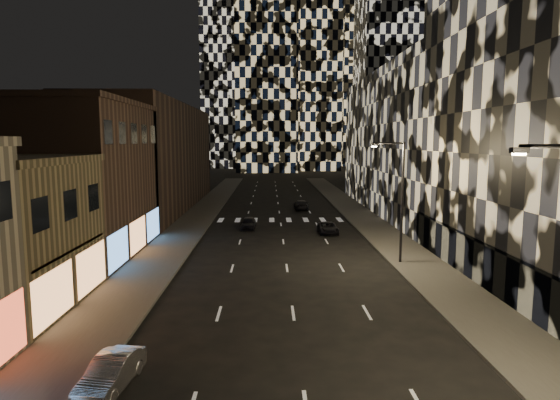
{
  "coord_description": "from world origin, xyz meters",
  "views": [
    {
      "loc": [
        -1.25,
        -4.21,
        9.21
      ],
      "look_at": [
        -0.68,
        21.18,
        6.0
      ],
      "focal_mm": 30.0,
      "sensor_mm": 36.0,
      "label": 1
    }
  ],
  "objects_px": {
    "car_silver_parked": "(111,373)",
    "car_dark_oncoming": "(301,205)",
    "streetlight_far": "(399,193)",
    "car_dark_midlane": "(248,223)",
    "car_dark_rightlane": "(328,228)"
  },
  "relations": [
    {
      "from": "car_silver_parked",
      "to": "car_dark_oncoming",
      "type": "bearing_deg",
      "value": 85.1
    },
    {
      "from": "car_silver_parked",
      "to": "streetlight_far",
      "type": "bearing_deg",
      "value": 56.14
    },
    {
      "from": "car_silver_parked",
      "to": "car_dark_midlane",
      "type": "relative_size",
      "value": 1.01
    },
    {
      "from": "car_dark_oncoming",
      "to": "car_dark_rightlane",
      "type": "distance_m",
      "value": 16.73
    },
    {
      "from": "car_dark_oncoming",
      "to": "car_dark_midlane",
      "type": "bearing_deg",
      "value": 63.67
    },
    {
      "from": "car_dark_midlane",
      "to": "car_dark_oncoming",
      "type": "bearing_deg",
      "value": 67.39
    },
    {
      "from": "streetlight_far",
      "to": "car_silver_parked",
      "type": "height_order",
      "value": "streetlight_far"
    },
    {
      "from": "car_dark_midlane",
      "to": "streetlight_far",
      "type": "bearing_deg",
      "value": -48.17
    },
    {
      "from": "car_dark_midlane",
      "to": "car_dark_rightlane",
      "type": "distance_m",
      "value": 8.53
    },
    {
      "from": "streetlight_far",
      "to": "car_dark_midlane",
      "type": "distance_m",
      "value": 19.27
    },
    {
      "from": "car_dark_midlane",
      "to": "car_silver_parked",
      "type": "bearing_deg",
      "value": -94.16
    },
    {
      "from": "car_silver_parked",
      "to": "car_dark_rightlane",
      "type": "height_order",
      "value": "car_silver_parked"
    },
    {
      "from": "car_silver_parked",
      "to": "car_dark_midlane",
      "type": "distance_m",
      "value": 32.23
    },
    {
      "from": "car_dark_oncoming",
      "to": "car_dark_rightlane",
      "type": "xyz_separation_m",
      "value": [
        1.57,
        -16.65,
        -0.07
      ]
    },
    {
      "from": "car_silver_parked",
      "to": "car_dark_midlane",
      "type": "xyz_separation_m",
      "value": [
        3.7,
        32.02,
        0.01
      ]
    }
  ]
}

